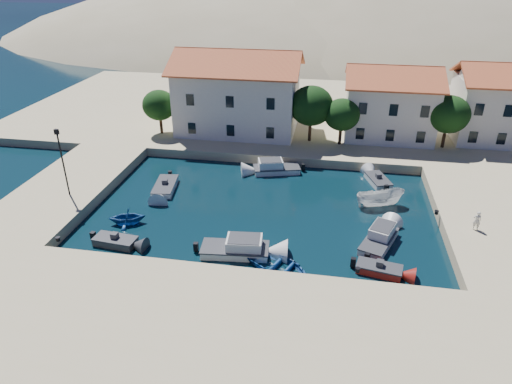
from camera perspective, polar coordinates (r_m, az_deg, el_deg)
ground at (r=32.74m, az=-1.91°, el=-10.72°), size 400.00×400.00×0.00m
quay_south at (r=28.02m, az=-4.51°, el=-17.34°), size 52.00×12.00×1.00m
quay_east at (r=43.03m, az=29.03°, el=-3.67°), size 11.00×20.00×1.00m
quay_west at (r=47.18m, az=-22.52°, el=0.43°), size 8.00×20.00×1.00m
quay_north at (r=66.30m, az=6.53°, el=9.84°), size 80.00×36.00×1.00m
hills at (r=155.82m, az=15.31°, el=10.05°), size 254.00×176.00×99.00m
building_left at (r=56.28m, az=-2.26°, el=12.60°), size 14.70×9.45×9.70m
building_mid at (r=56.62m, az=16.44°, el=10.87°), size 10.50×8.40×8.30m
building_right at (r=60.07m, az=27.95°, el=9.98°), size 9.45×8.40×8.80m
trees at (r=52.95m, az=8.55°, el=10.15°), size 37.30×5.30×6.45m
lamppost at (r=43.24m, az=-23.12°, el=4.13°), size 0.35×0.25×6.22m
bollards at (r=34.85m, az=3.89°, el=-5.84°), size 29.36×9.56×0.30m
motorboat_grey_sw at (r=37.67m, az=-17.16°, el=-5.91°), size 3.49×1.81×1.25m
cabin_cruiser_south at (r=34.93m, az=-2.64°, el=-7.04°), size 5.32×2.66×1.60m
rowboat_south at (r=33.60m, az=2.84°, el=-9.61°), size 5.55×4.85×0.96m
motorboat_red_se at (r=34.20m, az=15.13°, el=-9.32°), size 3.38×1.98×1.25m
cabin_cruiser_east at (r=37.15m, az=15.12°, el=-5.78°), size 3.46×5.02×1.60m
boat_east at (r=43.02m, az=15.09°, el=-1.70°), size 4.76×2.97×1.72m
motorboat_white_ne at (r=47.18m, az=15.00°, el=1.38°), size 2.72×3.90×1.25m
rowboat_west at (r=40.41m, az=-15.71°, el=-3.78°), size 3.70×3.44×1.59m
motorboat_white_west at (r=45.25m, az=-11.27°, el=0.67°), size 2.48×4.50×1.25m
cabin_cruiser_north at (r=47.97m, az=2.60°, el=3.02°), size 5.16×3.25×1.60m
pedestrian at (r=39.76m, az=25.89°, el=-3.22°), size 0.61×0.43×1.60m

